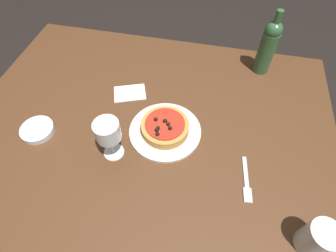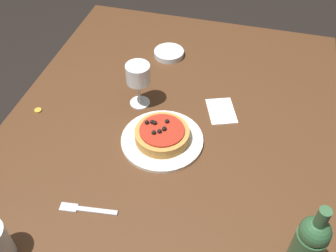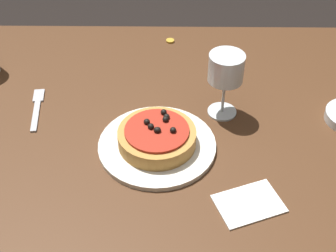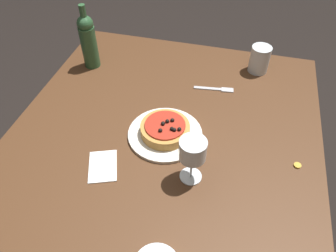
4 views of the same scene
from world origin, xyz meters
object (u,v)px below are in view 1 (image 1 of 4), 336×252
object	(u,v)px
pizza	(165,127)
water_cup	(318,239)
dining_table	(148,139)
wine_bottle	(268,46)
fork	(246,182)
side_bowl	(37,130)
dinner_plate	(165,131)
wine_glass	(108,132)

from	to	relation	value
pizza	water_cup	bearing A→B (deg)	-31.33
dining_table	pizza	xyz separation A→B (m)	(0.07, -0.01, 0.11)
wine_bottle	fork	xyz separation A→B (m)	(-0.04, -0.56, -0.12)
fork	pizza	bearing A→B (deg)	-121.75
pizza	fork	bearing A→B (deg)	-24.63
wine_bottle	side_bowl	xyz separation A→B (m)	(-0.79, -0.52, -0.11)
fork	dinner_plate	bearing A→B (deg)	-121.81
water_cup	fork	xyz separation A→B (m)	(-0.18, 0.15, -0.06)
water_cup	side_bowl	distance (m)	0.95
wine_glass	side_bowl	world-z (taller)	wine_glass
dining_table	side_bowl	xyz separation A→B (m)	(-0.38, -0.11, 0.09)
wine_glass	wine_bottle	bearing A→B (deg)	48.15
dinner_plate	fork	bearing A→B (deg)	-24.69
dining_table	water_cup	size ratio (longest dim) A/B	11.92
wine_bottle	water_cup	bearing A→B (deg)	-78.82
pizza	side_bowl	size ratio (longest dim) A/B	1.44
dinner_plate	fork	distance (m)	0.33
side_bowl	fork	distance (m)	0.76
wine_glass	side_bowl	xyz separation A→B (m)	(-0.30, 0.03, -0.11)
pizza	water_cup	world-z (taller)	water_cup
dining_table	water_cup	distance (m)	0.64
dining_table	side_bowl	bearing A→B (deg)	-164.70
wine_glass	water_cup	bearing A→B (deg)	-14.81
pizza	wine_bottle	world-z (taller)	wine_bottle
pizza	wine_bottle	bearing A→B (deg)	51.56
pizza	fork	size ratio (longest dim) A/B	1.06
wine_glass	dinner_plate	bearing A→B (deg)	38.83
pizza	side_bowl	bearing A→B (deg)	-167.87
wine_bottle	side_bowl	size ratio (longest dim) A/B	2.34
water_cup	fork	bearing A→B (deg)	139.19
dinner_plate	side_bowl	size ratio (longest dim) A/B	2.20
dinner_plate	wine_bottle	xyz separation A→B (m)	(0.34, 0.42, 0.12)
pizza	wine_glass	bearing A→B (deg)	-141.21
wine_bottle	side_bowl	world-z (taller)	wine_bottle
dining_table	fork	size ratio (longest dim) A/B	8.50
water_cup	fork	distance (m)	0.24
wine_glass	pizza	bearing A→B (deg)	38.79
water_cup	side_bowl	world-z (taller)	water_cup
fork	side_bowl	bearing A→B (deg)	-100.11
wine_bottle	wine_glass	bearing A→B (deg)	-131.85
dinner_plate	pizza	bearing A→B (deg)	-113.89
side_bowl	wine_bottle	bearing A→B (deg)	33.34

